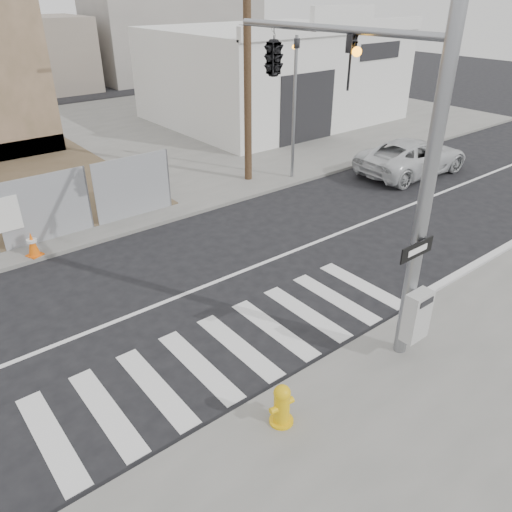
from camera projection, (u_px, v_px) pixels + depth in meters
ground at (178, 297)px, 12.43m from camera, size 100.00×100.00×0.00m
sidewalk_far at (14, 160)px, 22.01m from camera, size 50.00×20.00×0.12m
signal_pole at (319, 100)px, 10.12m from camera, size 0.96×5.87×7.00m
far_signal_pole at (295, 89)px, 18.32m from camera, size 0.16×0.20×5.60m
auto_shop at (272, 73)px, 27.81m from camera, size 12.00×10.20×5.95m
utility_pole_right at (247, 39)px, 17.30m from camera, size 1.60×0.28×10.00m
fire_hydrant at (282, 405)px, 8.52m from camera, size 0.50×0.47×0.81m
suv at (413, 156)px, 20.33m from camera, size 5.18×2.58×1.41m
traffic_cone_d at (32, 244)px, 13.92m from camera, size 0.48×0.48×0.72m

